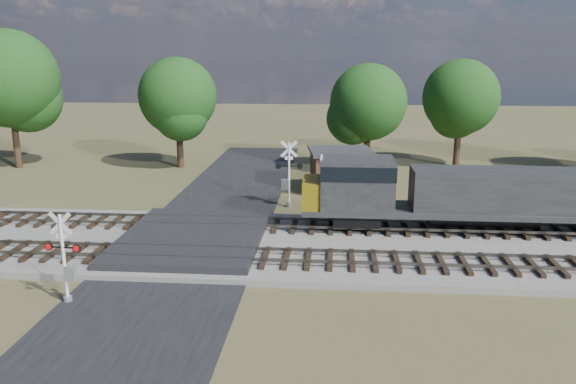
{
  "coord_description": "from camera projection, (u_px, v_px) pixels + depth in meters",
  "views": [
    {
      "loc": [
        7.03,
        -26.13,
        9.59
      ],
      "look_at": [
        4.75,
        2.0,
        2.52
      ],
      "focal_mm": 35.0,
      "sensor_mm": 36.0,
      "label": 1
    }
  ],
  "objects": [
    {
      "name": "crossing_panel",
      "position": [
        193.0,
        239.0,
        28.56
      ],
      "size": [
        7.0,
        9.0,
        0.62
      ],
      "primitive_type": "cube",
      "color": "#262628",
      "rests_on": "ground"
    },
    {
      "name": "crossing_signal_far",
      "position": [
        288.0,
        180.0,
        35.29
      ],
      "size": [
        1.72,
        0.38,
        4.27
      ],
      "rotation": [
        0.0,
        0.0,
        3.23
      ],
      "color": "silver",
      "rests_on": "ground"
    },
    {
      "name": "track_near",
      "position": [
        246.0,
        257.0,
        25.87
      ],
      "size": [
        140.0,
        2.6,
        0.33
      ],
      "color": "black",
      "rests_on": "ballast_bed"
    },
    {
      "name": "ground",
      "position": [
        191.0,
        248.0,
        28.15
      ],
      "size": [
        160.0,
        160.0,
        0.0
      ],
      "primitive_type": "plane",
      "color": "#4B4D29",
      "rests_on": "ground"
    },
    {
      "name": "ballast_bed",
      "position": [
        391.0,
        248.0,
        27.81
      ],
      "size": [
        140.0,
        10.0,
        0.3
      ],
      "primitive_type": "cube",
      "color": "gray",
      "rests_on": "ground"
    },
    {
      "name": "crossing_signal_near",
      "position": [
        66.0,
        266.0,
        21.68
      ],
      "size": [
        1.5,
        0.34,
        3.73
      ],
      "rotation": [
        0.0,
        0.0,
        -0.09
      ],
      "color": "silver",
      "rests_on": "ground"
    },
    {
      "name": "road",
      "position": [
        191.0,
        248.0,
        28.14
      ],
      "size": [
        7.0,
        60.0,
        0.08
      ],
      "primitive_type": "cube",
      "color": "black",
      "rests_on": "ground"
    },
    {
      "name": "track_far",
      "position": [
        260.0,
        224.0,
        30.7
      ],
      "size": [
        140.0,
        2.6,
        0.33
      ],
      "color": "black",
      "rests_on": "ballast_bed"
    },
    {
      "name": "treeline",
      "position": [
        284.0,
        88.0,
        45.46
      ],
      "size": [
        77.55,
        10.85,
        11.54
      ],
      "color": "black",
      "rests_on": "ground"
    },
    {
      "name": "equipment_shed",
      "position": [
        341.0,
        170.0,
        39.4
      ],
      "size": [
        4.86,
        4.86,
        2.94
      ],
      "rotation": [
        0.0,
        0.0,
        0.14
      ],
      "color": "#472E1E",
      "rests_on": "ground"
    }
  ]
}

